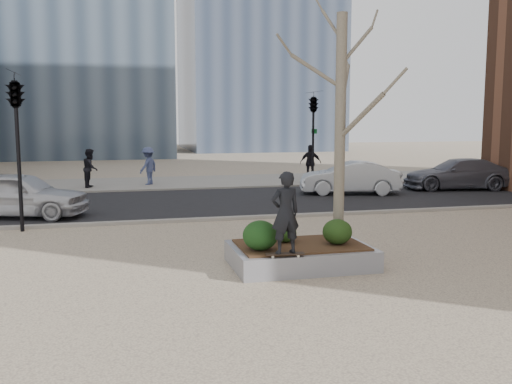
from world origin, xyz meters
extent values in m
plane|color=#C1AE8E|center=(0.00, 0.00, 0.00)|extent=(120.00, 120.00, 0.00)
cube|color=black|center=(0.00, 10.00, 0.01)|extent=(60.00, 8.00, 0.02)
cube|color=gray|center=(0.00, 17.00, 0.01)|extent=(60.00, 6.00, 0.02)
cube|color=gray|center=(1.00, 0.00, 0.23)|extent=(3.00, 2.00, 0.45)
cube|color=#382314|center=(1.00, 0.00, 0.47)|extent=(2.70, 1.70, 0.04)
ellipsoid|color=#103513|center=(0.00, -0.35, 0.80)|extent=(0.73, 0.73, 0.62)
ellipsoid|color=#193C13|center=(0.75, 0.27, 0.69)|extent=(0.48, 0.48, 0.41)
ellipsoid|color=black|center=(1.78, -0.20, 0.76)|extent=(0.64, 0.64, 0.55)
imported|color=black|center=(0.38, -0.88, 1.35)|extent=(0.65, 0.47, 1.65)
imported|color=silver|center=(-5.92, 8.07, 0.76)|extent=(4.69, 3.02, 1.49)
imported|color=#ADB1B5|center=(6.81, 10.80, 0.71)|extent=(4.42, 2.47, 1.38)
imported|color=slate|center=(12.19, 11.13, 0.71)|extent=(5.07, 2.83, 1.39)
imported|color=black|center=(-3.97, 15.94, 0.92)|extent=(0.79, 0.96, 1.79)
imported|color=#414C75|center=(-1.29, 16.37, 0.93)|extent=(1.26, 1.34, 1.82)
imported|color=black|center=(6.97, 16.23, 0.95)|extent=(1.16, 0.74, 1.84)
camera|label=1|loc=(-2.89, -11.58, 3.21)|focal=40.00mm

